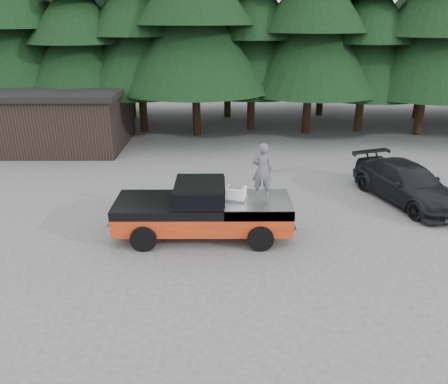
{
  "coord_description": "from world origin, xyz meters",
  "views": [
    {
      "loc": [
        0.61,
        -12.66,
        6.9
      ],
      "look_at": [
        0.66,
        0.0,
        1.84
      ],
      "focal_mm": 35.0,
      "sensor_mm": 36.0,
      "label": 1
    }
  ],
  "objects_px": {
    "pickup_truck": "(203,218)",
    "man_on_bed": "(262,170)",
    "air_compressor": "(236,194)",
    "utility_building": "(54,117)",
    "parked_car": "(407,183)"
  },
  "relations": [
    {
      "from": "air_compressor",
      "to": "parked_car",
      "type": "relative_size",
      "value": 0.11
    },
    {
      "from": "pickup_truck",
      "to": "air_compressor",
      "type": "distance_m",
      "value": 1.4
    },
    {
      "from": "air_compressor",
      "to": "utility_building",
      "type": "height_order",
      "value": "utility_building"
    },
    {
      "from": "pickup_truck",
      "to": "man_on_bed",
      "type": "relative_size",
      "value": 3.23
    },
    {
      "from": "pickup_truck",
      "to": "man_on_bed",
      "type": "height_order",
      "value": "man_on_bed"
    },
    {
      "from": "pickup_truck",
      "to": "parked_car",
      "type": "height_order",
      "value": "parked_car"
    },
    {
      "from": "parked_car",
      "to": "air_compressor",
      "type": "bearing_deg",
      "value": -175.05
    },
    {
      "from": "pickup_truck",
      "to": "parked_car",
      "type": "bearing_deg",
      "value": 20.68
    },
    {
      "from": "pickup_truck",
      "to": "air_compressor",
      "type": "height_order",
      "value": "air_compressor"
    },
    {
      "from": "air_compressor",
      "to": "utility_building",
      "type": "distance_m",
      "value": 15.19
    },
    {
      "from": "pickup_truck",
      "to": "parked_car",
      "type": "distance_m",
      "value": 8.58
    },
    {
      "from": "utility_building",
      "to": "pickup_truck",
      "type": "bearing_deg",
      "value": -51.81
    },
    {
      "from": "pickup_truck",
      "to": "utility_building",
      "type": "distance_m",
      "value": 14.54
    },
    {
      "from": "air_compressor",
      "to": "utility_building",
      "type": "relative_size",
      "value": 0.07
    },
    {
      "from": "utility_building",
      "to": "parked_car",
      "type": "bearing_deg",
      "value": -26.22
    }
  ]
}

